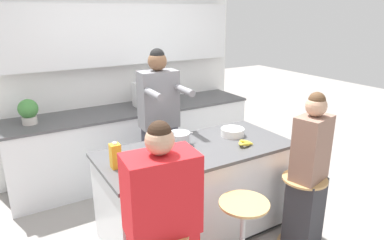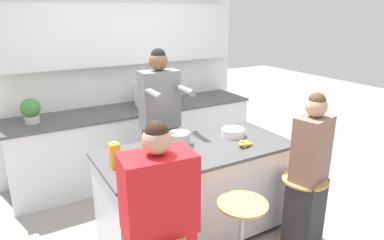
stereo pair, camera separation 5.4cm
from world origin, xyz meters
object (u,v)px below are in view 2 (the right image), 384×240
at_px(person_cooking, 161,130).
at_px(potted_plant, 31,110).
at_px(kitchen_island, 196,191).
at_px(juice_carton, 115,155).
at_px(bar_stool_center, 241,236).
at_px(microwave, 157,94).
at_px(person_seated_near, 308,181).
at_px(banana_bunch, 244,144).
at_px(bar_stool_rightmost, 302,208).
at_px(fruit_bowl, 233,132).
at_px(coffee_cup_near, 161,166).
at_px(person_wrapped_blanket, 160,230).
at_px(cooking_pot, 179,139).

relative_size(person_cooking, potted_plant, 6.25).
xyz_separation_m(kitchen_island, juice_carton, (-0.77, -0.01, 0.55)).
xyz_separation_m(bar_stool_center, microwave, (0.28, 2.17, 0.68)).
xyz_separation_m(person_cooking, person_seated_near, (0.77, -1.40, -0.19)).
bearing_deg(kitchen_island, bar_stool_center, -90.00).
bearing_deg(potted_plant, banana_bunch, -46.45).
bearing_deg(banana_bunch, juice_carton, 171.39).
distance_m(person_cooking, person_seated_near, 1.61).
bearing_deg(microwave, person_cooking, -112.46).
bearing_deg(microwave, bar_stool_rightmost, -78.35).
bearing_deg(bar_stool_center, bar_stool_rightmost, 2.91).
bearing_deg(bar_stool_center, banana_bunch, 51.32).
bearing_deg(person_seated_near, bar_stool_center, 167.93).
distance_m(fruit_bowl, juice_carton, 1.26).
xyz_separation_m(fruit_bowl, potted_plant, (-1.71, 1.44, 0.12)).
bearing_deg(coffee_cup_near, potted_plant, 111.92).
xyz_separation_m(kitchen_island, potted_plant, (-1.22, 1.53, 0.61)).
xyz_separation_m(bar_stool_center, person_seated_near, (0.74, 0.02, 0.29)).
xyz_separation_m(bar_stool_rightmost, fruit_bowl, (-0.24, 0.75, 0.55)).
relative_size(person_wrapped_blanket, banana_bunch, 8.05).
bearing_deg(bar_stool_rightmost, potted_plant, 131.68).
height_order(person_wrapped_blanket, fruit_bowl, person_wrapped_blanket).
relative_size(bar_stool_rightmost, potted_plant, 2.49).
distance_m(person_seated_near, microwave, 2.24).
relative_size(banana_bunch, microwave, 0.36).
height_order(bar_stool_center, person_seated_near, person_seated_near).
height_order(kitchen_island, person_cooking, person_cooking).
bearing_deg(person_wrapped_blanket, banana_bunch, 29.36).
height_order(bar_stool_center, potted_plant, potted_plant).
relative_size(bar_stool_center, person_cooking, 0.40).
bearing_deg(cooking_pot, coffee_cup_near, -132.18).
xyz_separation_m(bar_stool_center, juice_carton, (-0.77, 0.69, 0.61)).
bearing_deg(juice_carton, bar_stool_center, -41.61).
bearing_deg(person_wrapped_blanket, person_seated_near, 5.35).
relative_size(bar_stool_center, coffee_cup_near, 6.56).
xyz_separation_m(fruit_bowl, banana_bunch, (-0.08, -0.28, -0.01)).
bearing_deg(microwave, bar_stool_center, -97.45).
height_order(bar_stool_center, bar_stool_rightmost, same).
height_order(person_seated_near, potted_plant, person_seated_near).
bearing_deg(fruit_bowl, kitchen_island, -169.31).
height_order(coffee_cup_near, banana_bunch, coffee_cup_near).
bearing_deg(microwave, person_seated_near, -78.10).
height_order(person_seated_near, microwave, person_seated_near).
height_order(kitchen_island, person_seated_near, person_seated_near).
bearing_deg(banana_bunch, kitchen_island, 155.17).
distance_m(bar_stool_rightmost, fruit_bowl, 0.96).
bearing_deg(person_cooking, potted_plant, 148.40).
distance_m(person_wrapped_blanket, juice_carton, 0.74).
bearing_deg(bar_stool_rightmost, person_cooking, 118.62).
xyz_separation_m(person_wrapped_blanket, person_seated_near, (1.44, 0.00, -0.01)).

